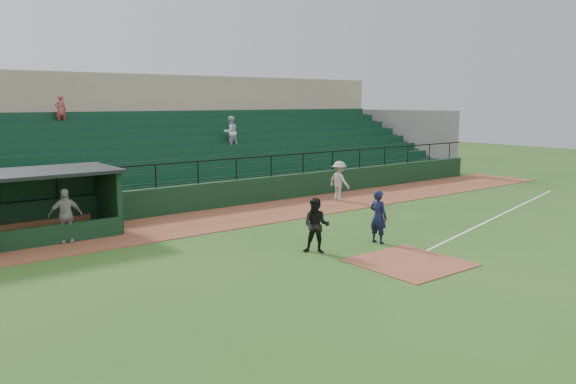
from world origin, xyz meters
TOP-DOWN VIEW (x-y plane):
  - ground at (0.00, 0.00)m, footprint 90.00×90.00m
  - warning_track at (0.00, 8.00)m, footprint 40.00×4.00m
  - home_plate_dirt at (0.00, -1.00)m, footprint 3.00×3.00m
  - foul_line at (8.00, 1.20)m, footprint 17.49×4.44m
  - stadium_structure at (-0.00, 16.46)m, footprint 38.00×13.08m
  - batter_at_plate at (1.03, 1.29)m, footprint 1.05×0.73m
  - umpire at (-1.48, 1.61)m, footprint 1.08×1.10m
  - runner at (5.62, 8.18)m, footprint 0.75×1.26m
  - dugout_player_a at (-7.45, 7.78)m, footprint 1.17×0.69m

SIDE VIEW (x-z plane):
  - ground at x=0.00m, z-range 0.00..0.00m
  - foul_line at x=8.00m, z-range 0.00..0.01m
  - warning_track at x=0.00m, z-range 0.00..0.03m
  - home_plate_dirt at x=0.00m, z-range 0.00..0.03m
  - umpire at x=-1.48m, z-range 0.00..1.78m
  - batter_at_plate at x=1.03m, z-range 0.00..1.83m
  - dugout_player_a at x=-7.45m, z-range 0.03..1.90m
  - runner at x=5.62m, z-range 0.03..1.95m
  - stadium_structure at x=0.00m, z-range -0.90..5.50m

